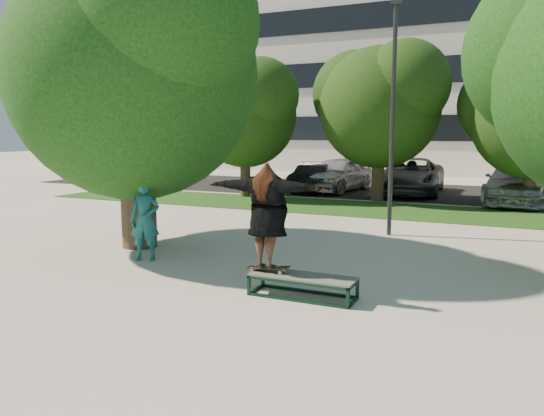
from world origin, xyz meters
The scene contains 16 objects.
ground centered at (0.00, 0.00, 0.00)m, with size 120.00×120.00×0.00m, color #9E9B91.
grass_strip centered at (1.00, 9.50, 0.01)m, with size 30.00×4.00×0.02m, color #1F4413.
asphalt_strip centered at (0.00, 16.00, 0.01)m, with size 40.00×8.00×0.01m, color black.
tree_left centered at (-4.29, 1.09, 4.42)m, with size 6.96×5.95×7.12m.
bg_tree_left centered at (-6.57, 11.07, 3.73)m, with size 5.28×4.51×5.77m.
bg_tree_mid centered at (-1.08, 12.08, 4.02)m, with size 5.76×4.92×6.24m.
bg_tree_right centered at (4.43, 11.57, 3.49)m, with size 5.04×4.31×5.43m.
lamppost centered at (1.00, 5.00, 3.15)m, with size 0.25×0.15×6.11m.
office_building centered at (-2.00, 31.98, 8.00)m, with size 30.00×14.12×16.00m.
grind_box centered at (0.86, -1.07, 0.19)m, with size 1.80×0.60×0.38m.
skater_rig centered at (0.21, -1.07, 1.35)m, with size 2.24×0.70×1.88m.
bystander centered at (-3.20, -0.05, 0.89)m, with size 0.65×0.43×1.78m, color #175A5B.
car_silver_a centered at (-3.50, 14.59, 0.81)m, with size 1.92×4.78×1.63m, color #BBBBC0.
car_dark centered at (-4.51, 14.18, 0.68)m, with size 1.44×4.13×1.36m, color black.
car_grey centered at (-0.25, 15.04, 0.80)m, with size 2.67×5.79×1.61m, color #5A5A5F.
car_silver_b centered at (4.10, 13.57, 0.79)m, with size 2.23×5.48×1.59m, color #A2A3A7.
Camera 1 is at (4.00, -9.16, 2.77)m, focal length 35.00 mm.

